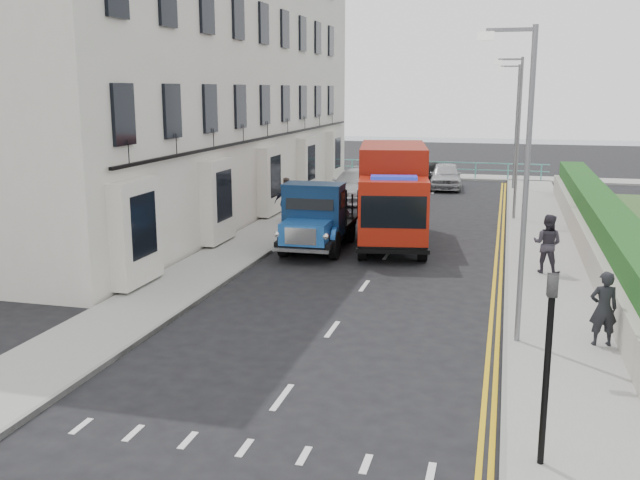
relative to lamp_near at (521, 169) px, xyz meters
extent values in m
plane|color=black|center=(-4.18, 2.00, -4.00)|extent=(120.00, 120.00, 0.00)
cube|color=gray|center=(-9.38, 11.00, -3.94)|extent=(2.40, 38.00, 0.12)
cube|color=gray|center=(1.12, 11.00, -3.94)|extent=(2.60, 38.00, 0.12)
cube|color=gray|center=(-4.18, 31.00, -3.94)|extent=(30.00, 2.50, 0.12)
plane|color=slate|center=(-4.18, 62.00, -4.00)|extent=(120.00, 120.00, 0.00)
cube|color=silver|center=(-13.68, 15.00, 3.00)|extent=(6.00, 30.00, 14.00)
cube|color=black|center=(-10.53, 15.00, -0.40)|extent=(0.12, 28.00, 0.10)
cube|color=#B2AD9E|center=(2.42, 11.00, -3.45)|extent=(0.30, 28.00, 1.00)
cube|color=#194315|center=(3.12, 11.00, -3.05)|extent=(1.20, 28.00, 1.70)
cube|color=#59B2A5|center=(-4.18, 30.20, -2.92)|extent=(13.00, 0.08, 0.06)
cube|color=#59B2A5|center=(-4.18, 30.20, -3.35)|extent=(13.00, 0.06, 0.05)
cylinder|color=slate|center=(0.12, 0.00, -0.50)|extent=(0.12, 0.12, 7.00)
cube|color=slate|center=(-0.38, 0.00, 2.90)|extent=(1.00, 0.08, 0.08)
cube|color=beige|center=(-0.88, 0.00, 2.78)|extent=(0.35, 0.18, 0.18)
cylinder|color=slate|center=(0.12, 16.00, -0.50)|extent=(0.12, 0.12, 7.00)
cube|color=slate|center=(-0.38, 16.00, 2.90)|extent=(1.00, 0.08, 0.08)
cube|color=beige|center=(-0.88, 16.00, 2.78)|extent=(0.35, 0.18, 0.18)
cylinder|color=slate|center=(0.12, 26.00, -0.50)|extent=(0.12, 0.12, 7.00)
cube|color=slate|center=(-0.38, 26.00, 2.90)|extent=(1.00, 0.08, 0.08)
cube|color=beige|center=(-0.88, 26.00, 2.78)|extent=(0.35, 0.18, 0.18)
cylinder|color=black|center=(0.42, -5.50, -2.50)|extent=(0.10, 0.10, 3.00)
imported|color=black|center=(0.42, -5.50, -1.40)|extent=(0.16, 0.20, 1.00)
cylinder|color=black|center=(-7.59, 6.98, -3.51)|extent=(0.29, 0.97, 0.97)
cylinder|color=black|center=(-5.82, 7.03, -3.51)|extent=(0.29, 0.97, 0.97)
cylinder|color=black|center=(-7.66, 9.80, -3.51)|extent=(0.29, 0.97, 0.97)
cylinder|color=black|center=(-5.89, 9.85, -3.51)|extent=(0.29, 0.97, 0.97)
cube|color=black|center=(-6.74, 8.42, -3.37)|extent=(2.04, 4.88, 0.18)
cube|color=#1E56A6|center=(-6.69, 6.55, -3.01)|extent=(1.59, 1.35, 0.73)
cube|color=silver|center=(-6.67, 5.88, -3.01)|extent=(1.06, 0.11, 0.55)
cube|color=#0D274B|center=(-6.72, 7.71, -2.44)|extent=(2.04, 1.26, 1.76)
cube|color=black|center=(-6.77, 9.62, -3.14)|extent=(2.19, 2.87, 0.12)
cylinder|color=black|center=(-4.87, 7.19, -3.47)|extent=(0.48, 1.09, 1.05)
cylinder|color=black|center=(-2.89, 7.52, -3.47)|extent=(0.48, 1.09, 1.05)
cylinder|color=black|center=(-5.36, 10.11, -3.47)|extent=(0.48, 1.09, 1.05)
cylinder|color=black|center=(-3.38, 10.44, -3.47)|extent=(0.48, 1.09, 1.05)
cylinder|color=black|center=(-5.71, 12.18, -3.47)|extent=(0.48, 1.09, 1.05)
cylinder|color=black|center=(-3.73, 12.51, -3.47)|extent=(0.48, 1.09, 1.05)
cube|color=black|center=(-4.29, 9.80, -3.28)|extent=(3.27, 6.96, 0.24)
cube|color=#9A190B|center=(-3.88, 7.35, -2.28)|extent=(2.56, 2.17, 2.10)
cube|color=black|center=(-3.74, 6.49, -2.18)|extent=(2.09, 0.42, 1.05)
cube|color=maroon|center=(-4.47, 10.84, -1.80)|extent=(3.18, 5.29, 2.87)
imported|color=black|center=(-6.87, 9.00, -3.27)|extent=(1.84, 4.31, 1.45)
imported|color=#5673B8|center=(-6.78, 9.00, -3.33)|extent=(1.45, 4.08, 1.34)
imported|color=silver|center=(-7.78, 20.00, -3.21)|extent=(2.81, 5.66, 1.58)
imported|color=black|center=(-6.18, 29.00, -3.20)|extent=(4.21, 6.25, 1.59)
imported|color=#AAAAAF|center=(-3.68, 25.69, -3.25)|extent=(2.14, 4.52, 1.49)
imported|color=black|center=(1.92, 0.17, -3.03)|extent=(0.68, 0.52, 1.69)
imported|color=#322E38|center=(1.03, 6.50, -2.96)|extent=(1.07, 0.95, 1.83)
imported|color=black|center=(-9.36, 12.80, -3.07)|extent=(0.97, 0.45, 1.62)
imported|color=#362C27|center=(-10.18, 15.52, -3.11)|extent=(0.85, 0.67, 1.54)
camera|label=1|loc=(-0.32, -15.92, 1.71)|focal=40.00mm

